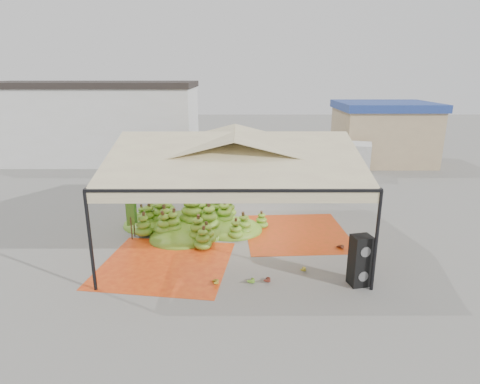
{
  "coord_description": "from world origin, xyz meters",
  "views": [
    {
      "loc": [
        0.16,
        -14.31,
        6.08
      ],
      "look_at": [
        0.2,
        1.5,
        1.3
      ],
      "focal_mm": 30.0,
      "sensor_mm": 36.0,
      "label": 1
    }
  ],
  "objects_px": {
    "banana_heap": "(194,213)",
    "speaker_stack": "(360,261)",
    "vendor": "(229,178)",
    "truck_right": "(325,154)",
    "truck_left": "(221,156)"
  },
  "relations": [
    {
      "from": "truck_left",
      "to": "truck_right",
      "type": "relative_size",
      "value": 1.08
    },
    {
      "from": "banana_heap",
      "to": "vendor",
      "type": "distance_m",
      "value": 4.41
    },
    {
      "from": "banana_heap",
      "to": "truck_right",
      "type": "bearing_deg",
      "value": 51.76
    },
    {
      "from": "truck_left",
      "to": "truck_right",
      "type": "distance_m",
      "value": 6.39
    },
    {
      "from": "banana_heap",
      "to": "speaker_stack",
      "type": "xyz_separation_m",
      "value": [
        5.33,
        -4.46,
        0.14
      ]
    },
    {
      "from": "banana_heap",
      "to": "speaker_stack",
      "type": "distance_m",
      "value": 6.95
    },
    {
      "from": "banana_heap",
      "to": "speaker_stack",
      "type": "relative_size",
      "value": 3.83
    },
    {
      "from": "banana_heap",
      "to": "truck_left",
      "type": "relative_size",
      "value": 0.89
    },
    {
      "from": "vendor",
      "to": "truck_right",
      "type": "distance_m",
      "value": 7.48
    },
    {
      "from": "speaker_stack",
      "to": "truck_right",
      "type": "distance_m",
      "value": 13.53
    },
    {
      "from": "vendor",
      "to": "truck_right",
      "type": "xyz_separation_m",
      "value": [
        5.77,
        4.75,
        0.26
      ]
    },
    {
      "from": "truck_left",
      "to": "speaker_stack",
      "type": "bearing_deg",
      "value": -53.86
    },
    {
      "from": "truck_right",
      "to": "truck_left",
      "type": "bearing_deg",
      "value": -154.65
    },
    {
      "from": "speaker_stack",
      "to": "vendor",
      "type": "height_order",
      "value": "vendor"
    },
    {
      "from": "banana_heap",
      "to": "truck_right",
      "type": "distance_m",
      "value": 11.41
    }
  ]
}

